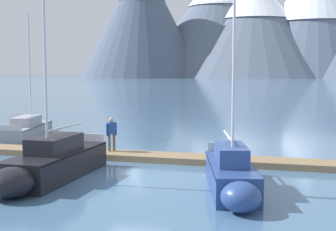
# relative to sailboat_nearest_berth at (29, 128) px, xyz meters

# --- Properties ---
(ground_plane) EXTENTS (700.00, 700.00, 0.00)m
(ground_plane) POSITION_rel_sailboat_nearest_berth_xyz_m (10.41, -10.15, -0.54)
(ground_plane) COLOR #426689
(mountain_west_summit) EXTENTS (62.11, 62.11, 61.87)m
(mountain_west_summit) POSITION_rel_sailboat_nearest_berth_xyz_m (-52.21, 207.95, 31.46)
(mountain_west_summit) COLOR #4C566B
(mountain_west_summit) RESTS_ON ground
(mountain_central_massif) EXTENTS (88.99, 88.99, 60.11)m
(mountain_central_massif) POSITION_rel_sailboat_nearest_berth_xyz_m (-15.69, 233.87, 30.51)
(mountain_central_massif) COLOR slate
(mountain_central_massif) RESTS_ON ground
(mountain_shoulder_ridge) EXTENTS (92.94, 92.94, 51.34)m
(mountain_shoulder_ridge) POSITION_rel_sailboat_nearest_berth_xyz_m (3.43, 227.27, 26.24)
(mountain_shoulder_ridge) COLOR slate
(mountain_shoulder_ridge) RESTS_ON ground
(mountain_east_summit) EXTENTS (76.45, 76.45, 61.69)m
(mountain_east_summit) POSITION_rel_sailboat_nearest_berth_xyz_m (33.81, 229.72, 32.42)
(mountain_east_summit) COLOR slate
(mountain_east_summit) RESTS_ON ground
(dock) EXTENTS (28.57, 2.78, 0.30)m
(dock) POSITION_rel_sailboat_nearest_berth_xyz_m (10.41, -6.15, -0.39)
(dock) COLOR #846B4C
(dock) RESTS_ON ground
(sailboat_nearest_berth) EXTENTS (2.84, 7.31, 8.16)m
(sailboat_nearest_berth) POSITION_rel_sailboat_nearest_berth_xyz_m (0.00, 0.00, 0.00)
(sailboat_nearest_berth) COLOR #93939E
(sailboat_nearest_berth) RESTS_ON ground
(sailboat_second_berth) EXTENTS (2.17, 7.06, 9.20)m
(sailboat_second_berth) POSITION_rel_sailboat_nearest_berth_xyz_m (7.23, -11.16, 0.16)
(sailboat_second_berth) COLOR black
(sailboat_second_berth) RESTS_ON ground
(sailboat_mid_dock_port) EXTENTS (2.63, 6.26, 7.75)m
(sailboat_mid_dock_port) POSITION_rel_sailboat_nearest_berth_xyz_m (14.43, -11.38, 0.13)
(sailboat_mid_dock_port) COLOR navy
(sailboat_mid_dock_port) RESTS_ON ground
(person_on_dock) EXTENTS (0.44, 0.45, 1.69)m
(person_on_dock) POSITION_rel_sailboat_nearest_berth_xyz_m (7.86, -5.76, 0.73)
(person_on_dock) COLOR brown
(person_on_dock) RESTS_ON dock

